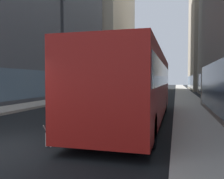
# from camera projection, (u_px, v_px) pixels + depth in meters

# --- Properties ---
(ground_plane) EXTENTS (120.00, 120.00, 0.00)m
(ground_plane) POSITION_uv_depth(u_px,v_px,m) (148.00, 92.00, 40.17)
(ground_plane) COLOR black
(sidewalk_left) EXTENTS (2.40, 110.00, 0.15)m
(sidewalk_left) POSITION_uv_depth(u_px,v_px,m) (115.00, 91.00, 41.65)
(sidewalk_left) COLOR #9E9991
(sidewalk_left) RESTS_ON ground
(sidewalk_right) EXTENTS (2.40, 110.00, 0.15)m
(sidewalk_right) POSITION_uv_depth(u_px,v_px,m) (183.00, 91.00, 38.67)
(sidewalk_right) COLOR #ADA89E
(sidewalk_right) RESTS_ON ground
(building_left_mid) EXTENTS (8.96, 14.15, 22.82)m
(building_left_mid) POSITION_uv_depth(u_px,v_px,m) (58.00, 14.00, 33.94)
(building_left_mid) COLOR #4C515B
(building_left_mid) RESTS_ON ground
(building_left_far) EXTENTS (11.40, 22.35, 31.03)m
(building_left_far) POSITION_uv_depth(u_px,v_px,m) (102.00, 20.00, 53.76)
(building_left_far) COLOR #B2A893
(building_left_far) RESTS_ON ground
(transit_bus) EXTENTS (2.78, 11.53, 3.05)m
(transit_bus) POSITION_uv_depth(u_px,v_px,m) (136.00, 83.00, 11.00)
(transit_bus) COLOR red
(transit_bus) RESTS_ON ground
(car_blue_hatchback) EXTENTS (1.87, 4.67, 1.62)m
(car_blue_hatchback) POSITION_uv_depth(u_px,v_px,m) (153.00, 87.00, 36.41)
(car_blue_hatchback) COLOR #4C6BB7
(car_blue_hatchback) RESTS_ON ground
(car_yellow_taxi) EXTENTS (1.77, 4.35, 1.62)m
(car_yellow_taxi) POSITION_uv_depth(u_px,v_px,m) (149.00, 85.00, 52.92)
(car_yellow_taxi) COLOR yellow
(car_yellow_taxi) RESTS_ON ground
(box_truck) EXTENTS (2.30, 7.50, 3.05)m
(box_truck) POSITION_uv_depth(u_px,v_px,m) (110.00, 82.00, 27.63)
(box_truck) COLOR #A51919
(box_truck) RESTS_ON ground
(dalmatian_dog) EXTENTS (0.22, 0.96, 0.72)m
(dalmatian_dog) POSITION_uv_depth(u_px,v_px,m) (53.00, 127.00, 7.10)
(dalmatian_dog) COLOR white
(dalmatian_dog) RESTS_ON ground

